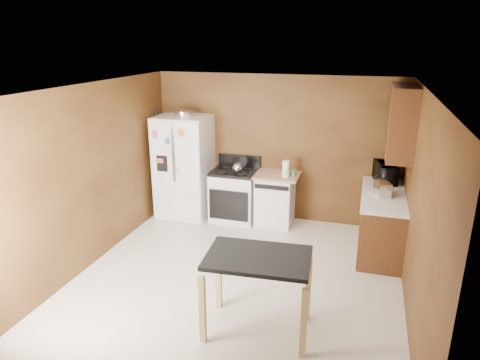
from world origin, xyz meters
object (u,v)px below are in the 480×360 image
at_px(roasting_pan, 185,113).
at_px(kettle, 237,168).
at_px(toaster, 382,189).
at_px(green_canister, 293,173).
at_px(pen_cup, 156,112).
at_px(island, 258,269).
at_px(microwave, 385,173).
at_px(dishwasher, 275,199).
at_px(gas_range, 234,194).
at_px(paper_towel, 286,169).
at_px(refrigerator, 184,167).

xyz_separation_m(roasting_pan, kettle, (0.97, -0.13, -0.86)).
bearing_deg(roasting_pan, toaster, -9.64).
distance_m(green_canister, toaster, 1.52).
bearing_deg(pen_cup, toaster, -6.68).
xyz_separation_m(kettle, island, (1.06, -2.70, -0.23)).
bearing_deg(microwave, dishwasher, 78.48).
bearing_deg(gas_range, paper_towel, -4.21).
height_order(pen_cup, microwave, pen_cup).
height_order(pen_cup, green_canister, pen_cup).
bearing_deg(paper_towel, pen_cup, -178.55).
relative_size(paper_towel, microwave, 0.53).
relative_size(paper_towel, green_canister, 2.68).
distance_m(microwave, island, 3.22).
xyz_separation_m(microwave, refrigerator, (-3.36, -0.16, -0.14)).
bearing_deg(toaster, paper_towel, 141.82).
distance_m(microwave, gas_range, 2.52).
height_order(toaster, gas_range, toaster).
bearing_deg(toaster, dishwasher, 140.91).
bearing_deg(kettle, island, -68.58).
bearing_deg(refrigerator, dishwasher, 2.99).
xyz_separation_m(toaster, microwave, (0.05, 0.67, 0.04)).
xyz_separation_m(roasting_pan, pen_cup, (-0.48, -0.12, 0.01)).
height_order(paper_towel, gas_range, paper_towel).
distance_m(kettle, toaster, 2.35).
distance_m(roasting_pan, microwave, 3.43).
bearing_deg(paper_towel, kettle, -175.37).
relative_size(gas_range, island, 0.95).
height_order(toaster, refrigerator, refrigerator).
xyz_separation_m(paper_towel, island, (0.25, -2.76, -0.27)).
bearing_deg(roasting_pan, microwave, 1.88).
height_order(paper_towel, island, paper_towel).
bearing_deg(kettle, paper_towel, 4.63).
xyz_separation_m(green_canister, island, (0.14, -2.87, -0.19)).
xyz_separation_m(kettle, green_canister, (0.92, 0.17, -0.05)).
bearing_deg(dishwasher, microwave, 2.58).
bearing_deg(kettle, gas_range, 125.48).
bearing_deg(roasting_pan, gas_range, 0.45).
xyz_separation_m(green_canister, toaster, (1.39, -0.60, 0.06)).
xyz_separation_m(roasting_pan, toaster, (3.28, -0.56, -0.84)).
bearing_deg(dishwasher, gas_range, -178.06).
height_order(pen_cup, dishwasher, pen_cup).
xyz_separation_m(pen_cup, dishwasher, (2.08, 0.15, -1.40)).
relative_size(pen_cup, toaster, 0.38).
bearing_deg(refrigerator, pen_cup, -172.06).
bearing_deg(paper_towel, microwave, 6.24).
relative_size(kettle, refrigerator, 0.10).
relative_size(refrigerator, gas_range, 1.64).
distance_m(toaster, gas_range, 2.53).
xyz_separation_m(roasting_pan, gas_range, (0.88, 0.01, -1.38)).
xyz_separation_m(toaster, gas_range, (-2.40, 0.57, -0.54)).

